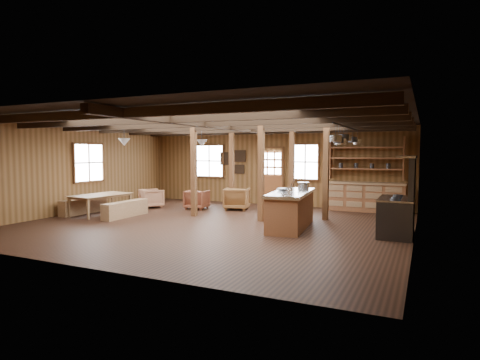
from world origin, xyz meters
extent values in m
cube|color=black|center=(0.00, 0.00, -0.01)|extent=(10.00, 9.00, 0.02)
cube|color=black|center=(0.00, 0.00, 2.81)|extent=(10.00, 9.00, 0.02)
cube|color=#553618|center=(-5.01, 0.00, 1.40)|extent=(0.02, 9.00, 2.80)
cube|color=#553618|center=(5.01, 0.00, 1.40)|extent=(0.02, 9.00, 2.80)
cube|color=#553618|center=(0.00, 4.51, 1.40)|extent=(10.00, 0.02, 2.80)
cube|color=#553618|center=(0.00, -4.51, 1.40)|extent=(10.00, 0.02, 2.80)
cube|color=black|center=(0.00, -3.50, 2.68)|extent=(9.80, 0.12, 0.18)
cube|color=black|center=(0.00, -2.00, 2.68)|extent=(9.80, 0.12, 0.18)
cube|color=black|center=(0.00, -0.50, 2.68)|extent=(9.80, 0.12, 0.18)
cube|color=black|center=(0.00, 1.00, 2.68)|extent=(9.80, 0.12, 0.18)
cube|color=black|center=(0.00, 2.50, 2.68)|extent=(9.80, 0.12, 0.18)
cube|color=black|center=(0.00, 3.80, 2.68)|extent=(9.80, 0.12, 0.18)
cube|color=black|center=(0.00, 0.00, 2.68)|extent=(0.18, 8.82, 0.18)
cube|color=#4D2A16|center=(-1.20, 1.00, 1.40)|extent=(0.15, 0.15, 2.80)
cube|color=#4D2A16|center=(-1.00, 3.20, 1.40)|extent=(0.15, 0.15, 2.80)
cube|color=#4D2A16|center=(1.00, 1.00, 1.40)|extent=(0.15, 0.15, 2.80)
cube|color=#4D2A16|center=(1.20, 3.20, 1.40)|extent=(0.15, 0.15, 2.80)
cube|color=#4D2A16|center=(2.60, 2.00, 1.40)|extent=(0.15, 0.15, 2.80)
cube|color=brown|center=(0.00, 4.45, 0.55)|extent=(0.90, 0.06, 1.10)
cube|color=#4D2A16|center=(-0.48, 4.45, 1.05)|extent=(0.06, 0.08, 2.10)
cube|color=#4D2A16|center=(0.48, 4.45, 1.05)|extent=(0.06, 0.08, 2.10)
cube|color=#4D2A16|center=(0.00, 4.45, 2.12)|extent=(1.02, 0.08, 0.06)
cube|color=white|center=(0.00, 4.45, 1.55)|extent=(0.84, 0.02, 0.90)
cube|color=white|center=(-2.60, 4.46, 1.60)|extent=(1.20, 0.02, 1.20)
cube|color=#4D2A16|center=(-2.60, 4.46, 1.60)|extent=(1.32, 0.06, 1.32)
cube|color=white|center=(1.30, 4.46, 1.60)|extent=(0.90, 0.02, 1.20)
cube|color=#4D2A16|center=(1.30, 4.46, 1.60)|extent=(1.02, 0.06, 1.32)
cube|color=white|center=(-4.96, 0.50, 1.60)|extent=(0.02, 1.20, 1.20)
cube|color=#4D2A16|center=(-4.96, 0.50, 1.60)|extent=(0.14, 1.24, 1.32)
cube|color=beige|center=(-1.30, 4.46, 1.80)|extent=(0.50, 0.03, 0.40)
cube|color=black|center=(-1.30, 4.45, 1.80)|extent=(0.55, 0.02, 0.45)
cube|color=beige|center=(-1.90, 4.46, 1.70)|extent=(0.35, 0.03, 0.45)
cube|color=black|center=(-1.90, 4.45, 1.70)|extent=(0.40, 0.02, 0.50)
cube|color=beige|center=(-1.30, 4.46, 1.30)|extent=(0.40, 0.03, 0.30)
cube|color=black|center=(-1.30, 4.45, 1.30)|extent=(0.45, 0.02, 0.35)
cube|color=brown|center=(3.40, 4.20, 0.45)|extent=(2.50, 0.55, 0.90)
cube|color=brown|center=(3.40, 4.18, 0.93)|extent=(2.55, 0.60, 0.06)
cube|color=brown|center=(3.40, 4.25, 1.40)|extent=(2.30, 0.35, 0.04)
cube|color=brown|center=(3.40, 4.25, 1.75)|extent=(2.30, 0.35, 0.04)
cube|color=brown|center=(3.40, 4.25, 2.10)|extent=(2.30, 0.35, 0.04)
cube|color=brown|center=(2.25, 4.25, 1.75)|extent=(0.04, 0.35, 1.40)
cube|color=brown|center=(4.55, 4.25, 1.75)|extent=(0.04, 0.35, 1.40)
cylinder|color=#2E2E30|center=(-3.00, 0.00, 2.58)|extent=(0.02, 0.02, 0.45)
cone|color=silver|center=(-3.00, 0.00, 2.25)|extent=(0.36, 0.36, 0.22)
cylinder|color=#2E2E30|center=(-1.50, 2.00, 2.58)|extent=(0.02, 0.02, 0.45)
cone|color=silver|center=(-1.50, 2.00, 2.25)|extent=(0.36, 0.36, 0.22)
cylinder|color=#2E2E30|center=(3.45, 0.30, 2.55)|extent=(0.04, 3.00, 0.04)
cylinder|color=#2E2E30|center=(3.48, -1.05, 2.43)|extent=(0.01, 0.01, 0.25)
cylinder|color=#B6B9BD|center=(3.48, -1.05, 2.23)|extent=(0.26, 0.26, 0.14)
cylinder|color=#2E2E30|center=(3.45, -0.60, 2.42)|extent=(0.01, 0.01, 0.26)
cylinder|color=#2E2E30|center=(3.45, -0.60, 2.22)|extent=(0.23, 0.23, 0.14)
cylinder|color=#2E2E30|center=(3.41, -0.15, 2.40)|extent=(0.01, 0.01, 0.29)
cylinder|color=#B6B9BD|center=(3.41, -0.15, 2.19)|extent=(0.27, 0.27, 0.14)
cylinder|color=#2E2E30|center=(3.40, 0.30, 2.46)|extent=(0.01, 0.01, 0.18)
cylinder|color=#2E2E30|center=(3.40, 0.30, 2.30)|extent=(0.25, 0.25, 0.14)
cylinder|color=#2E2E30|center=(3.39, 0.75, 2.46)|extent=(0.01, 0.01, 0.19)
cylinder|color=#B6B9BD|center=(3.39, 0.75, 2.29)|extent=(0.23, 0.23, 0.14)
cylinder|color=#2E2E30|center=(3.46, 1.20, 2.45)|extent=(0.01, 0.01, 0.21)
cylinder|color=#2E2E30|center=(3.46, 1.20, 2.27)|extent=(0.23, 0.23, 0.14)
cylinder|color=#2E2E30|center=(3.51, 1.65, 2.42)|extent=(0.01, 0.01, 0.26)
cylinder|color=#B6B9BD|center=(3.51, 1.65, 2.22)|extent=(0.22, 0.22, 0.14)
cube|color=brown|center=(2.07, 0.42, 0.43)|extent=(1.06, 2.47, 0.86)
cube|color=#B6B9BD|center=(2.07, 0.42, 0.90)|extent=(1.16, 2.58, 0.08)
cylinder|color=#2E2E30|center=(2.07, -0.18, 0.90)|extent=(0.44, 0.44, 0.06)
cylinder|color=#B6B9BD|center=(2.27, -0.18, 1.05)|extent=(0.03, 0.03, 0.30)
cube|color=brown|center=(2.02, 0.12, 0.23)|extent=(0.53, 0.38, 0.46)
cube|color=#2E2E30|center=(4.60, 0.52, 0.43)|extent=(0.76, 1.42, 0.85)
cube|color=#B6B9BD|center=(4.60, 0.52, 0.87)|extent=(0.78, 1.44, 0.04)
cube|color=#2E2E30|center=(4.92, 0.52, 1.37)|extent=(0.12, 1.42, 0.95)
cube|color=#B6B9BD|center=(4.80, 0.52, 1.85)|extent=(0.40, 1.52, 0.05)
imported|color=brown|center=(-3.90, -0.04, 0.32)|extent=(1.18, 1.91, 0.64)
cube|color=brown|center=(-4.65, -0.04, 0.24)|extent=(0.33, 1.74, 0.48)
cube|color=brown|center=(-2.97, -0.04, 0.24)|extent=(0.32, 1.72, 0.47)
imported|color=brown|center=(-1.89, 2.32, 0.33)|extent=(0.78, 0.80, 0.66)
imported|color=brown|center=(-0.60, 2.78, 0.37)|extent=(0.97, 0.98, 0.74)
imported|color=#996545|center=(-3.53, 1.96, 0.33)|extent=(0.99, 0.99, 0.66)
cylinder|color=#B6B9BD|center=(2.14, 1.29, 1.03)|extent=(0.30, 0.30, 0.18)
imported|color=silver|center=(1.78, 0.57, 0.97)|extent=(0.34, 0.34, 0.07)
camera|label=1|loc=(5.20, -9.42, 1.95)|focal=30.00mm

